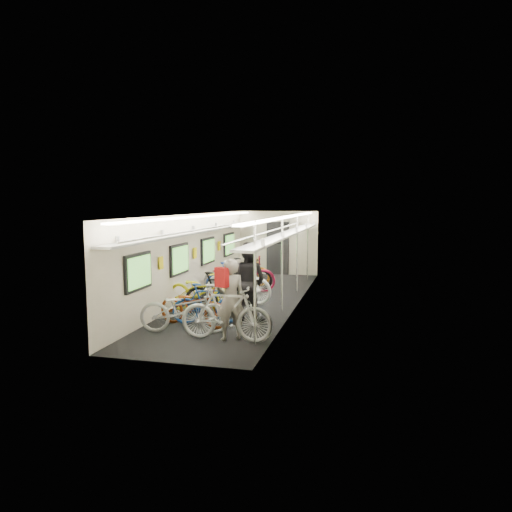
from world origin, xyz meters
The scene contains 16 objects.
train_car_shell centered at (-0.36, 0.71, 1.66)m, with size 10.00×10.00×10.00m.
bicycle_0 centered at (-0.41, -3.23, 0.50)m, with size 0.66×1.90×1.00m, color #AEB0B3.
bicycle_1 centered at (-0.18, -2.45, 0.46)m, with size 0.44×1.54×0.93m, color navy.
bicycle_2 centered at (-0.41, -2.69, 0.46)m, with size 0.61×1.74×0.91m, color maroon.
bicycle_3 centered at (-0.22, -1.43, 0.52)m, with size 0.49×1.72×1.04m, color black.
bicycle_4 centered at (-0.65, -1.57, 0.54)m, with size 0.71×2.05×1.07m, color yellow.
bicycle_5 centered at (-0.09, -0.23, 0.58)m, with size 0.54×1.92×1.16m, color white.
bicycle_6 centered at (-0.51, 0.41, 0.54)m, with size 0.72×2.06×1.08m, color #A3A4A8.
bicycle_7 centered at (-0.56, 0.76, 0.49)m, with size 0.46×1.62×0.98m, color #1C3DAC.
bicycle_8 centered at (-0.42, 1.23, 0.55)m, with size 0.73×2.09×1.10m, color maroon.
bicycle_9 centered at (-0.38, 1.59, 0.51)m, with size 0.48×1.69×1.02m, color black.
bicycle_10 centered at (-0.68, 2.47, 0.48)m, with size 0.64×1.83×0.96m, color orange.
bicycle_11 centered at (0.61, -3.58, 0.56)m, with size 0.53×1.88×1.13m, color silver.
passenger_near centered at (0.68, -3.49, 0.82)m, with size 0.60×0.39×1.64m, color gray.
passenger_mid centered at (0.63, -1.91, 0.91)m, with size 0.88×0.69×1.82m, color black.
backpack centered at (0.55, -3.64, 1.28)m, with size 0.26×0.14×0.38m, color #A31011.
Camera 1 is at (3.24, -11.93, 2.71)m, focal length 32.00 mm.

